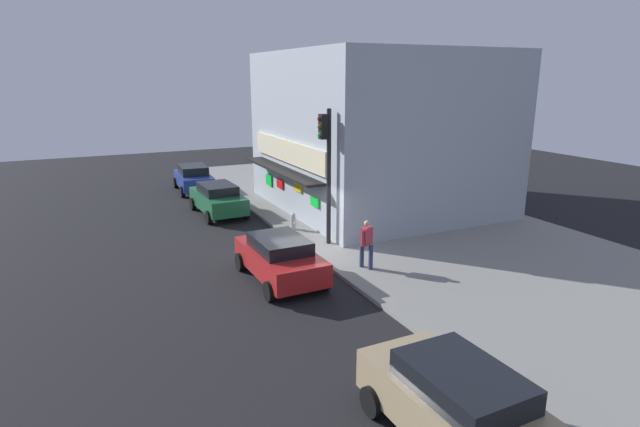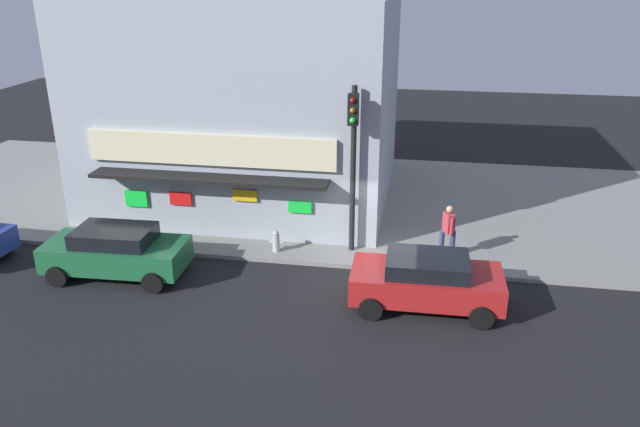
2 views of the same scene
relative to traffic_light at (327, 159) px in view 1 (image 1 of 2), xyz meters
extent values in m
plane|color=black|center=(0.88, -1.06, -3.58)|extent=(62.27, 62.27, 0.00)
cube|color=gray|center=(0.88, 4.83, -3.51)|extent=(41.51, 11.78, 0.14)
cube|color=#9EA8B2|center=(-4.73, 5.23, 0.43)|extent=(11.04, 9.73, 7.74)
cube|color=beige|center=(-4.73, 0.28, -0.32)|extent=(8.39, 0.16, 1.03)
cube|color=black|center=(-4.73, -0.07, -1.19)|extent=(7.95, 0.90, 0.12)
cube|color=#19E53F|center=(-7.51, 0.30, -2.20)|extent=(0.79, 0.08, 0.57)
cube|color=red|center=(-5.89, 0.30, -2.10)|extent=(0.76, 0.08, 0.44)
cube|color=yellow|center=(-3.62, 0.30, -1.84)|extent=(0.83, 0.08, 0.39)
cube|color=#19E53F|center=(-1.75, 0.30, -2.14)|extent=(0.78, 0.08, 0.39)
cylinder|color=black|center=(0.00, 0.10, -0.75)|extent=(0.18, 0.18, 5.39)
cube|color=black|center=(0.00, -0.15, 1.27)|extent=(0.32, 0.28, 0.95)
sphere|color=maroon|center=(0.00, -0.30, 1.57)|extent=(0.18, 0.18, 0.18)
sphere|color=brown|center=(0.00, -0.30, 1.27)|extent=(0.18, 0.18, 0.18)
sphere|color=#1ED83F|center=(0.00, -0.30, 0.97)|extent=(0.18, 0.18, 0.18)
cylinder|color=#B2B2B7|center=(-2.41, -0.45, -3.16)|extent=(0.23, 0.23, 0.57)
sphere|color=#B2B2B7|center=(-2.41, -0.45, -2.81)|extent=(0.20, 0.20, 0.20)
cylinder|color=#B2B2B7|center=(-2.58, -0.45, -3.13)|extent=(0.12, 0.10, 0.10)
cylinder|color=#B2B2B7|center=(-2.23, -0.45, -3.13)|extent=(0.12, 0.10, 0.10)
cylinder|color=#2D2D2D|center=(-6.53, 0.82, -3.01)|extent=(0.44, 0.44, 0.87)
cylinder|color=navy|center=(2.89, -0.02, -3.00)|extent=(0.21, 0.21, 0.88)
cylinder|color=navy|center=(3.24, 0.14, -3.00)|extent=(0.21, 0.21, 0.88)
cube|color=#B2333F|center=(3.07, 0.06, -2.25)|extent=(0.39, 0.49, 0.63)
sphere|color=tan|center=(3.07, 0.06, -1.80)|extent=(0.22, 0.22, 0.22)
cylinder|color=#B2333F|center=(3.16, -0.15, -2.28)|extent=(0.13, 0.13, 0.56)
cylinder|color=#B2333F|center=(2.97, 0.27, -2.28)|extent=(0.13, 0.13, 0.56)
cylinder|color=#59595B|center=(-3.65, 1.05, -3.28)|extent=(0.47, 0.47, 0.32)
sphere|color=#2D7A33|center=(-3.65, 1.05, -2.80)|extent=(0.75, 0.75, 0.75)
cube|color=#1E6038|center=(-6.84, -2.65, -2.87)|extent=(4.28, 1.97, 0.77)
cube|color=black|center=(-6.84, -2.65, -2.26)|extent=(2.33, 1.61, 0.45)
cylinder|color=black|center=(-5.40, -1.69, -3.26)|extent=(0.65, 0.24, 0.64)
cylinder|color=black|center=(-5.33, -3.51, -3.26)|extent=(0.65, 0.24, 0.64)
cylinder|color=black|center=(-8.35, -1.80, -3.26)|extent=(0.65, 0.24, 0.64)
cylinder|color=black|center=(-8.28, -3.62, -3.26)|extent=(0.65, 0.24, 0.64)
cube|color=#9E8966|center=(11.49, -2.92, -2.83)|extent=(4.34, 1.96, 0.85)
cube|color=black|center=(11.49, -2.92, -2.17)|extent=(2.35, 1.62, 0.48)
cylinder|color=black|center=(9.96, -2.00, -3.26)|extent=(0.64, 0.23, 0.64)
cylinder|color=black|center=(10.00, -3.88, -3.26)|extent=(0.64, 0.23, 0.64)
cube|color=#AD1E1E|center=(2.44, -2.95, -2.88)|extent=(4.15, 1.95, 0.76)
cube|color=black|center=(2.44, -2.95, -2.28)|extent=(2.25, 1.62, 0.44)
cylinder|color=black|center=(3.87, -1.99, -3.26)|extent=(0.64, 0.23, 0.64)
cylinder|color=black|center=(3.90, -3.87, -3.26)|extent=(0.64, 0.23, 0.64)
cylinder|color=black|center=(0.98, -2.03, -3.26)|extent=(0.64, 0.23, 0.64)
cylinder|color=black|center=(1.02, -3.92, -3.26)|extent=(0.64, 0.23, 0.64)
cube|color=navy|center=(-12.72, -2.60, -2.89)|extent=(4.10, 1.95, 0.74)
cube|color=black|center=(-12.72, -2.60, -2.27)|extent=(2.24, 1.58, 0.50)
cylinder|color=black|center=(-11.28, -1.78, -3.26)|extent=(0.65, 0.25, 0.64)
cylinder|color=black|center=(-11.35, -3.55, -3.26)|extent=(0.65, 0.25, 0.64)
cylinder|color=black|center=(-14.09, -1.65, -3.26)|extent=(0.65, 0.25, 0.64)
cylinder|color=black|center=(-14.17, -3.43, -3.26)|extent=(0.65, 0.25, 0.64)
camera|label=1|loc=(17.72, -8.75, 3.17)|focal=28.74mm
camera|label=2|loc=(2.13, -18.38, 5.24)|focal=34.88mm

